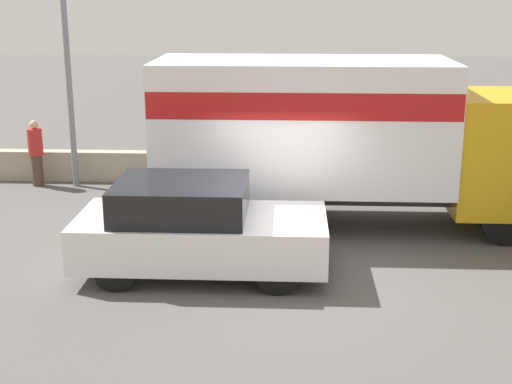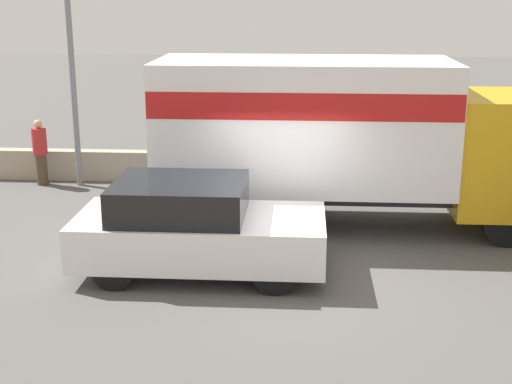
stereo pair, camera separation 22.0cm
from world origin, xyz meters
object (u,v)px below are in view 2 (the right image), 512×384
Objects in this scene: box_truck at (341,130)px; car_hatchback at (195,227)px; street_lamp at (69,26)px; pedestrian at (40,151)px.

car_hatchback is at bearing -133.55° from box_truck.
box_truck is at bearing -23.16° from street_lamp.
pedestrian is (-4.54, 5.21, 0.05)m from car_hatchback.
street_lamp is 0.84× the size of box_truck.
street_lamp is at bearing 156.84° from box_truck.
pedestrian is (-0.91, -0.02, -2.93)m from street_lamp.
box_truck is (6.11, -2.61, -1.82)m from street_lamp.
car_hatchback is 2.58× the size of pedestrian.
box_truck is 3.79m from car_hatchback.
box_truck is 7.56m from pedestrian.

